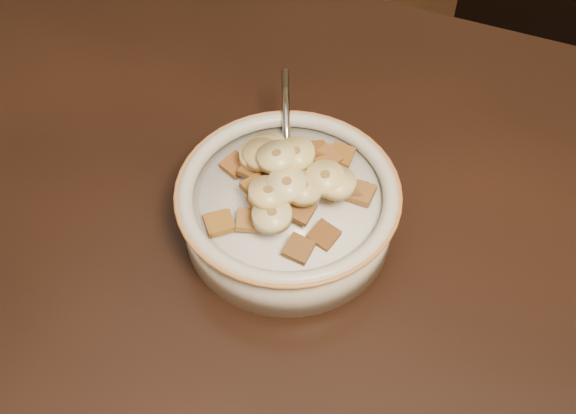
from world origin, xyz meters
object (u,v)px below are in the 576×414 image
at_px(chair, 543,114).
at_px(spoon, 287,168).
at_px(cereal_bowl, 288,213).
at_px(table, 286,355).

xyz_separation_m(chair, spoon, (-0.21, -0.56, 0.36)).
bearing_deg(cereal_bowl, chair, 71.35).
height_order(cereal_bowl, spoon, spoon).
distance_m(chair, spoon, 0.69).
bearing_deg(spoon, table, 88.36).
relative_size(table, chair, 1.59).
distance_m(chair, cereal_bowl, 0.70).
xyz_separation_m(table, cereal_bowl, (-0.04, 0.10, 0.04)).
height_order(chair, spoon, chair).
bearing_deg(table, chair, 76.09).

